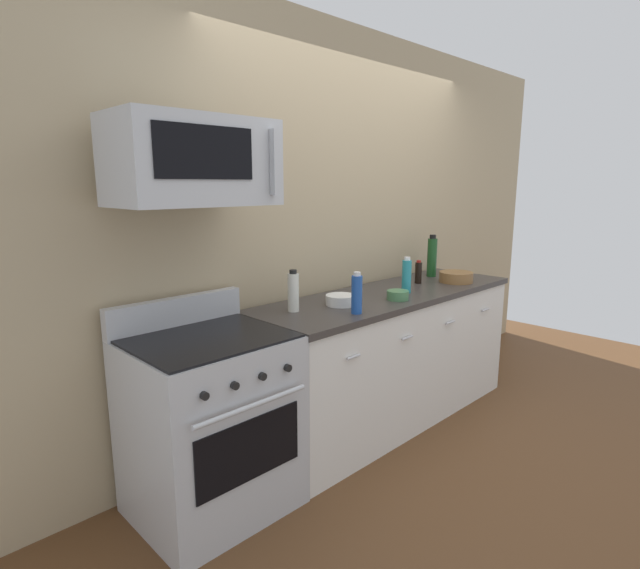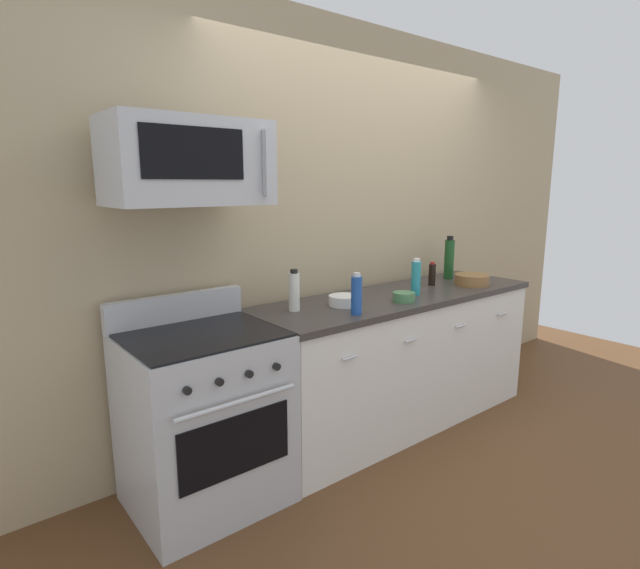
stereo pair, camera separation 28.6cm
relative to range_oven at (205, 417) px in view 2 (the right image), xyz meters
The scene contains 13 objects.
ground_plane 1.53m from the range_oven, ahead, with size 6.30×6.30×0.00m, color brown.
back_wall 1.75m from the range_oven, 15.63° to the left, with size 5.25×0.10×2.70m, color tan.
counter_unit 1.45m from the range_oven, ahead, with size 2.16×0.66×0.92m.
range_oven is the anchor object (origin of this frame).
microwave 1.28m from the range_oven, 89.71° to the left, with size 0.74×0.44×0.40m.
bottle_soda_blue 1.05m from the range_oven, 13.99° to the right, with size 0.06×0.06×0.24m.
bottle_wine_green 2.25m from the range_oven, ahead, with size 0.08×0.08×0.33m.
bottle_soy_sauce_dark 1.93m from the range_oven, ahead, with size 0.05×0.05×0.17m.
bottle_dish_soap 1.62m from the range_oven, ahead, with size 0.06×0.06×0.25m.
bottle_vinegar_white 0.85m from the range_oven, ahead, with size 0.07×0.07×0.25m.
bowl_wooden_salad 2.16m from the range_oven, ahead, with size 0.25×0.25×0.08m.
bowl_green_glaze 1.40m from the range_oven, ahead, with size 0.14×0.14×0.06m.
bowl_white_ceramic 1.06m from the range_oven, ahead, with size 0.19×0.19×0.06m.
Camera 2 is at (-2.49, -2.24, 1.65)m, focal length 28.15 mm.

